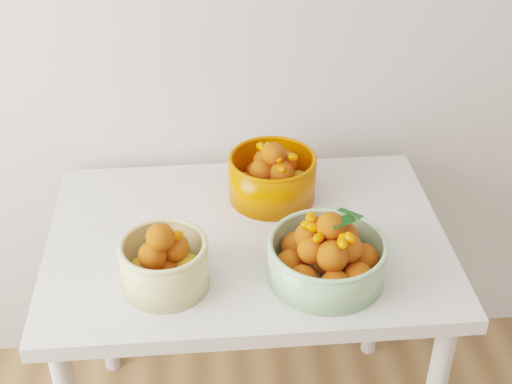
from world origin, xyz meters
The scene contains 4 objects.
table centered at (-0.20, 1.60, 0.65)m, with size 1.00×0.70×0.75m.
bowl_cream centered at (-0.40, 1.43, 0.82)m, with size 0.27×0.27×0.17m.
bowl_green centered at (-0.03, 1.43, 0.81)m, with size 0.35×0.35×0.18m.
bowl_orange centered at (-0.12, 1.77, 0.82)m, with size 0.27×0.27×0.17m.
Camera 1 is at (-0.30, 0.18, 1.84)m, focal length 50.00 mm.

